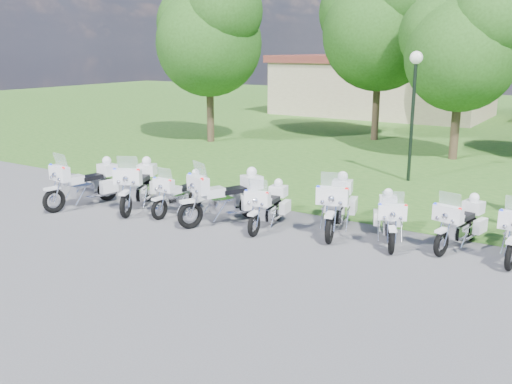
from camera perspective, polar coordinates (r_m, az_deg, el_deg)
The scene contains 15 objects.
ground at distance 14.57m, azimuth -4.60°, elevation -4.28°, with size 100.00×100.00×0.00m, color #535358.
grass_lawn at distance 39.16m, azimuth 20.14°, elevation 6.61°, with size 100.00×48.00×0.01m, color #2A5F1E.
motorcycle_0 at distance 17.77m, azimuth -16.69°, elevation 0.93°, with size 1.07×2.51×1.70m.
motorcycle_1 at distance 17.13m, azimuth -11.68°, elevation 0.77°, with size 1.47×2.37×1.70m.
motorcycle_2 at distance 16.45m, azimuth -7.52°, elevation -0.03°, with size 0.74×2.12×1.43m.
motorcycle_3 at distance 15.40m, azimuth -2.99°, elevation -0.38°, with size 1.53×2.43×1.76m.
motorcycle_4 at distance 14.99m, azimuth 1.25°, elevation -1.31°, with size 0.87×2.13×1.43m.
motorcycle_5 at distance 14.80m, azimuth 8.13°, elevation -1.18°, with size 1.27×2.50×1.72m.
motorcycle_6 at distance 14.24m, azimuth 13.19°, elevation -2.53°, with size 1.24×2.00×1.43m.
motorcycle_7 at distance 14.33m, azimuth 19.75°, elevation -2.85°, with size 0.99×2.16×1.46m.
lamp_post at distance 20.61m, azimuth 15.56°, elevation 10.28°, with size 0.44×0.44×4.51m.
tree_0 at distance 28.76m, azimuth -4.77°, elevation 15.58°, with size 6.02×5.14×8.03m.
tree_1 at distance 29.90m, azimuth 12.25°, elevation 16.25°, with size 6.60×5.63×8.80m.
tree_2 at distance 25.39m, azimuth 19.85°, elevation 13.71°, with size 5.38×4.59×7.17m.
building_west at distance 41.62m, azimuth 12.53°, elevation 10.40°, with size 14.56×8.32×4.10m.
Camera 1 is at (8.41, -10.97, 4.62)m, focal length 40.00 mm.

